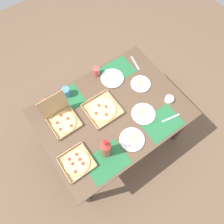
{
  "coord_description": "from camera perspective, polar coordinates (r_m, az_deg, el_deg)",
  "views": [
    {
      "loc": [
        -0.5,
        -0.71,
        2.59
      ],
      "look_at": [
        0.0,
        0.0,
        0.74
      ],
      "focal_mm": 34.01,
      "sensor_mm": 36.0,
      "label": 1
    }
  ],
  "objects": [
    {
      "name": "plate_near_left",
      "position": [
        2.04,
        8.35,
        -0.46
      ],
      "size": [
        0.23,
        0.23,
        0.03
      ],
      "color": "white",
      "rests_on": "dining_table"
    },
    {
      "name": "ground_plane",
      "position": [
        2.73,
        0.0,
        -6.63
      ],
      "size": [
        6.0,
        6.0,
        0.0
      ],
      "primitive_type": "plane",
      "color": "brown"
    },
    {
      "name": "plate_far_left",
      "position": [
        1.94,
        5.4,
        -7.29
      ],
      "size": [
        0.23,
        0.23,
        0.03
      ],
      "color": "white",
      "rests_on": "dining_table"
    },
    {
      "name": "cup_spare",
      "position": [
        2.23,
        -4.21,
        10.82
      ],
      "size": [
        0.07,
        0.07,
        0.1
      ],
      "primitive_type": "cylinder",
      "color": "#BF4742",
      "rests_on": "dining_table"
    },
    {
      "name": "plate_middle",
      "position": [
        2.2,
        7.65,
        7.5
      ],
      "size": [
        0.2,
        0.2,
        0.03
      ],
      "color": "white",
      "rests_on": "dining_table"
    },
    {
      "name": "pizza_box_center",
      "position": [
        2.04,
        -2.61,
        0.69
      ],
      "size": [
        0.31,
        0.31,
        0.04
      ],
      "color": "tan",
      "rests_on": "dining_table"
    },
    {
      "name": "condiment_bowl",
      "position": [
        2.16,
        15.13,
        3.32
      ],
      "size": [
        0.09,
        0.09,
        0.04
      ],
      "primitive_type": "cylinder",
      "color": "white",
      "rests_on": "dining_table"
    },
    {
      "name": "placemat_near_right",
      "position": [
        2.05,
        13.24,
        -2.93
      ],
      "size": [
        0.36,
        0.26,
        0.0
      ],
      "primitive_type": "cube",
      "color": "#236638",
      "rests_on": "dining_table"
    },
    {
      "name": "placemat_far_left",
      "position": [
        2.14,
        -12.64,
        2.82
      ],
      "size": [
        0.36,
        0.26,
        0.0
      ],
      "primitive_type": "cube",
      "color": "#236638",
      "rests_on": "dining_table"
    },
    {
      "name": "cup_dark",
      "position": [
        2.13,
        -12.17,
        5.24
      ],
      "size": [
        0.08,
        0.08,
        0.11
      ],
      "primitive_type": "cylinder",
      "color": "teal",
      "rests_on": "dining_table"
    },
    {
      "name": "placemat_near_left",
      "position": [
        1.89,
        -1.38,
        -13.32
      ],
      "size": [
        0.36,
        0.26,
        0.0
      ],
      "primitive_type": "cube",
      "color": "#236638",
      "rests_on": "dining_table"
    },
    {
      "name": "pizza_box_corner_right",
      "position": [
        1.9,
        -9.46,
        -13.2
      ],
      "size": [
        0.26,
        0.26,
        0.04
      ],
      "color": "tan",
      "rests_on": "dining_table"
    },
    {
      "name": "placemat_far_right",
      "position": [
        2.29,
        1.13,
        10.98
      ],
      "size": [
        0.36,
        0.26,
        0.0
      ],
      "primitive_type": "cube",
      "color": "#236638",
      "rests_on": "dining_table"
    },
    {
      "name": "fork_by_near_left",
      "position": [
        2.09,
        15.51,
        -1.56
      ],
      "size": [
        0.19,
        0.05,
        0.0
      ],
      "primitive_type": "cube",
      "rotation": [
        0.0,
        0.0,
        6.09
      ],
      "color": "#B7B7BC",
      "rests_on": "dining_table"
    },
    {
      "name": "soda_bottle",
      "position": [
        1.78,
        -1.68,
        -9.71
      ],
      "size": [
        0.09,
        0.09,
        0.32
      ],
      "color": "#B2382D",
      "rests_on": "dining_table"
    },
    {
      "name": "pizza_box_corner_left",
      "position": [
        2.02,
        -13.33,
        -1.73
      ],
      "size": [
        0.26,
        0.27,
        0.29
      ],
      "color": "tan",
      "rests_on": "dining_table"
    },
    {
      "name": "dining_table",
      "position": [
        2.14,
        0.0,
        -1.2
      ],
      "size": [
        1.4,
        1.03,
        0.74
      ],
      "color": "#3F3328",
      "rests_on": "ground_plane"
    },
    {
      "name": "fork_by_near_right",
      "position": [
        2.36,
        6.23,
        12.98
      ],
      "size": [
        0.06,
        0.19,
        0.0
      ],
      "primitive_type": "cube",
      "rotation": [
        0.0,
        0.0,
        1.36
      ],
      "color": "#B7B7BC",
      "rests_on": "dining_table"
    },
    {
      "name": "plate_far_right",
      "position": [
        2.22,
        0.05,
        9.02
      ],
      "size": [
        0.24,
        0.24,
        0.02
      ],
      "color": "white",
      "rests_on": "dining_table"
    },
    {
      "name": "cup_red",
      "position": [
        2.13,
        -17.5,
        2.13
      ],
      "size": [
        0.07,
        0.07,
        0.09
      ],
      "primitive_type": "cylinder",
      "color": "#BF4742",
      "rests_on": "dining_table"
    }
  ]
}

